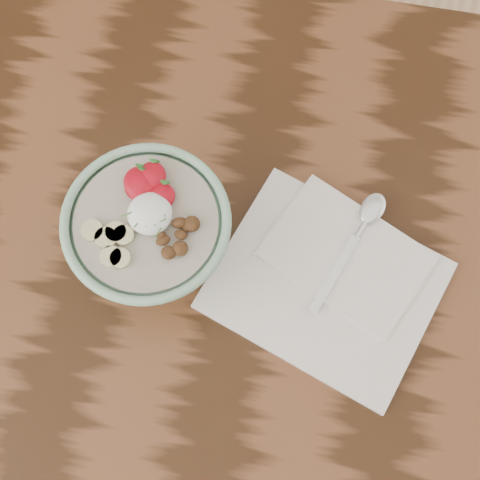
# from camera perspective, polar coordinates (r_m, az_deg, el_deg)

# --- Properties ---
(table) EXTENTS (1.60, 0.90, 0.75)m
(table) POSITION_cam_1_polar(r_m,az_deg,el_deg) (0.99, 0.22, -3.18)
(table) COLOR black
(table) RESTS_ON ground
(breakfast_bowl) EXTENTS (0.21, 0.21, 0.14)m
(breakfast_bowl) POSITION_cam_1_polar(r_m,az_deg,el_deg) (0.85, -7.67, 0.68)
(breakfast_bowl) COLOR #87B595
(breakfast_bowl) RESTS_ON table
(napkin) EXTENTS (0.34, 0.31, 0.02)m
(napkin) POSITION_cam_1_polar(r_m,az_deg,el_deg) (0.90, 7.67, -3.32)
(napkin) COLOR white
(napkin) RESTS_ON table
(spoon) EXTENTS (0.09, 0.19, 0.01)m
(spoon) POSITION_cam_1_polar(r_m,az_deg,el_deg) (0.91, 10.47, 1.30)
(spoon) COLOR silver
(spoon) RESTS_ON napkin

